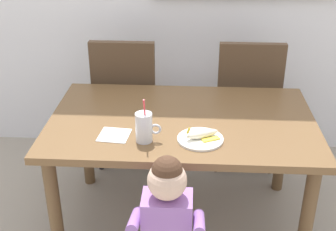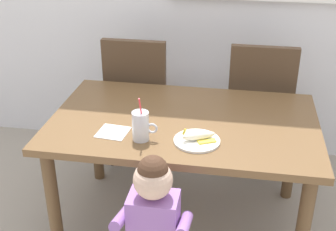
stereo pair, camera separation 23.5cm
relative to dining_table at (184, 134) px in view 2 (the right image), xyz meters
The scene contains 9 objects.
ground_plane 0.61m from the dining_table, ahead, with size 24.00×24.00×0.00m, color #9E9384.
dining_table is the anchor object (origin of this frame).
dining_chair_left 0.76m from the dining_table, 122.06° to the left, with size 0.44×0.45×0.96m.
dining_chair_right 0.79m from the dining_table, 57.25° to the left, with size 0.44×0.44×0.96m.
toddler_standing 0.63m from the dining_table, 94.05° to the right, with size 0.33×0.24×0.84m.
milk_cup 0.35m from the dining_table, 124.93° to the right, with size 0.13×0.09×0.25m.
snack_plate 0.27m from the dining_table, 67.36° to the right, with size 0.23×0.23×0.01m, color white.
peeled_banana 0.28m from the dining_table, 64.66° to the right, with size 0.18×0.13×0.07m.
paper_napkin 0.41m from the dining_table, 147.88° to the right, with size 0.15×0.15×0.00m, color white.
Camera 2 is at (0.29, -2.16, 1.82)m, focal length 48.31 mm.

